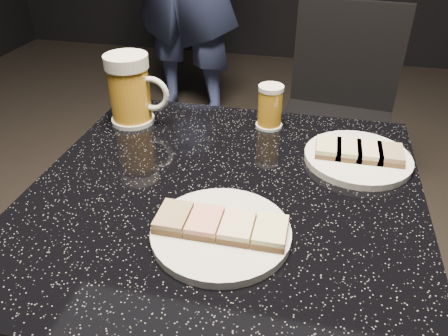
# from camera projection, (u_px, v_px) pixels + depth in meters

# --- Properties ---
(plate_large) EXTENTS (0.22, 0.22, 0.01)m
(plate_large) POSITION_uv_depth(u_px,v_px,m) (221.00, 233.00, 0.68)
(plate_large) COLOR silver
(plate_large) RESTS_ON table
(plate_small) EXTENTS (0.21, 0.21, 0.01)m
(plate_small) POSITION_uv_depth(u_px,v_px,m) (358.00, 158.00, 0.87)
(plate_small) COLOR silver
(plate_small) RESTS_ON table
(table) EXTENTS (0.70, 0.70, 0.75)m
(table) POSITION_uv_depth(u_px,v_px,m) (224.00, 285.00, 0.91)
(table) COLOR black
(table) RESTS_ON floor
(beer_mug) EXTENTS (0.14, 0.10, 0.16)m
(beer_mug) POSITION_uv_depth(u_px,v_px,m) (131.00, 90.00, 0.97)
(beer_mug) COLOR silver
(beer_mug) RESTS_ON table
(beer_tumbler) EXTENTS (0.06, 0.06, 0.10)m
(beer_tumbler) POSITION_uv_depth(u_px,v_px,m) (270.00, 107.00, 0.97)
(beer_tumbler) COLOR white
(beer_tumbler) RESTS_ON table
(chair) EXTENTS (0.45, 0.45, 0.87)m
(chair) POSITION_uv_depth(u_px,v_px,m) (337.00, 109.00, 1.66)
(chair) COLOR black
(chair) RESTS_ON floor
(canapes_on_plate_large) EXTENTS (0.20, 0.07, 0.02)m
(canapes_on_plate_large) POSITION_uv_depth(u_px,v_px,m) (221.00, 224.00, 0.67)
(canapes_on_plate_large) COLOR #4C3521
(canapes_on_plate_large) RESTS_ON plate_large
(canapes_on_plate_small) EXTENTS (0.17, 0.07, 0.02)m
(canapes_on_plate_small) POSITION_uv_depth(u_px,v_px,m) (359.00, 151.00, 0.86)
(canapes_on_plate_small) COLOR #4C3521
(canapes_on_plate_small) RESTS_ON plate_small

